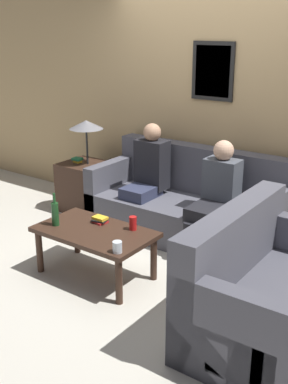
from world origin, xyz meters
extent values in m
plane|color=beige|center=(0.00, 0.00, 0.00)|extent=(16.00, 16.00, 0.00)
cube|color=tan|center=(0.00, 1.00, 1.30)|extent=(9.00, 0.06, 2.60)
cube|color=black|center=(0.00, 0.96, 1.70)|extent=(0.48, 0.02, 0.60)
cube|color=silver|center=(0.00, 0.95, 1.70)|extent=(0.40, 0.01, 0.52)
cube|color=#4C4C56|center=(0.00, 0.47, 0.20)|extent=(2.07, 0.89, 0.40)
cube|color=#4C4C56|center=(0.00, 0.82, 0.66)|extent=(2.07, 0.20, 0.52)
cube|color=#4C4C56|center=(-0.97, 0.47, 0.34)|extent=(0.14, 0.89, 0.69)
cube|color=#4C4C56|center=(0.97, 0.47, 0.34)|extent=(0.14, 0.89, 0.69)
cube|color=#4C4C56|center=(1.43, -0.66, 0.20)|extent=(0.89, 1.47, 0.40)
cube|color=#4C4C56|center=(1.09, -0.66, 0.66)|extent=(0.20, 1.47, 0.52)
cube|color=#4C4C56|center=(1.43, -1.32, 0.34)|extent=(0.89, 0.14, 0.69)
cube|color=#382319|center=(-0.20, -0.73, 0.43)|extent=(1.05, 0.61, 0.04)
cylinder|color=#382319|center=(-0.67, -0.97, 0.20)|extent=(0.06, 0.06, 0.41)
cylinder|color=#382319|center=(0.26, -0.97, 0.20)|extent=(0.06, 0.06, 0.41)
cylinder|color=#382319|center=(-0.67, -0.48, 0.20)|extent=(0.06, 0.06, 0.41)
cylinder|color=#382319|center=(0.26, -0.48, 0.20)|extent=(0.06, 0.06, 0.41)
cube|color=#382319|center=(-1.41, 0.44, 0.30)|extent=(0.51, 0.51, 0.59)
cylinder|color=#262628|center=(-1.34, 0.44, 0.81)|extent=(0.02, 0.02, 0.44)
cone|color=slate|center=(-1.34, 0.44, 1.07)|extent=(0.39, 0.39, 0.10)
cube|color=gold|center=(-1.48, 0.42, 0.61)|extent=(0.10, 0.08, 0.03)
cube|color=#237547|center=(-1.48, 0.42, 0.64)|extent=(0.12, 0.10, 0.03)
cylinder|color=#19421E|center=(-0.56, -0.85, 0.55)|extent=(0.07, 0.07, 0.21)
cylinder|color=#19421E|center=(-0.56, -0.85, 0.71)|extent=(0.02, 0.02, 0.09)
cylinder|color=silver|center=(0.24, -0.96, 0.49)|extent=(0.08, 0.08, 0.09)
cube|color=red|center=(-0.27, -0.57, 0.46)|extent=(0.14, 0.13, 0.02)
cube|color=black|center=(-0.27, -0.57, 0.47)|extent=(0.15, 0.13, 0.02)
cube|color=gold|center=(-0.27, -0.57, 0.49)|extent=(0.13, 0.09, 0.02)
cylinder|color=red|center=(0.07, -0.52, 0.51)|extent=(0.07, 0.07, 0.12)
cube|color=#2D334C|center=(-0.45, 0.31, 0.45)|extent=(0.31, 0.41, 0.14)
cylinder|color=#2D334C|center=(-0.53, 0.10, 0.20)|extent=(0.11, 0.11, 0.40)
cylinder|color=#2D334C|center=(-0.38, 0.10, 0.20)|extent=(0.11, 0.11, 0.40)
cube|color=black|center=(-0.45, 0.51, 0.72)|extent=(0.34, 0.22, 0.54)
sphere|color=tan|center=(-0.45, 0.51, 1.07)|extent=(0.19, 0.19, 0.19)
cube|color=black|center=(0.41, 0.24, 0.45)|extent=(0.31, 0.48, 0.14)
cylinder|color=black|center=(0.33, 0.00, 0.20)|extent=(0.11, 0.11, 0.40)
cylinder|color=black|center=(0.48, 0.00, 0.20)|extent=(0.11, 0.11, 0.40)
cube|color=#474C56|center=(0.41, 0.48, 0.69)|extent=(0.34, 0.22, 0.47)
sphere|color=tan|center=(0.41, 0.48, 1.01)|extent=(0.20, 0.20, 0.20)
camera|label=1|loc=(2.43, -3.63, 2.15)|focal=45.00mm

